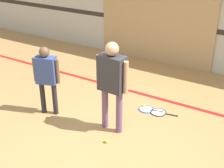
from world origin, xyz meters
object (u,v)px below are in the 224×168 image
object	(u,v)px
tennis_ball_near_instructor	(106,141)
person_instructor	(112,78)
racket_spare_on_floor	(147,109)
tennis_ball_by_spare_racket	(144,106)
person_student_left	(46,74)
racket_second_spare	(159,112)

from	to	relation	value
tennis_ball_near_instructor	person_instructor	bearing A→B (deg)	108.63
person_instructor	racket_spare_on_floor	distance (m)	1.35
racket_spare_on_floor	tennis_ball_by_spare_racket	world-z (taller)	tennis_ball_by_spare_racket
person_instructor	tennis_ball_by_spare_racket	size ratio (longest dim) A/B	23.95
tennis_ball_by_spare_racket	tennis_ball_near_instructor	bearing A→B (deg)	-90.60
person_student_left	tennis_ball_by_spare_racket	size ratio (longest dim) A/B	19.94
person_instructor	racket_spare_on_floor	size ratio (longest dim) A/B	3.15
person_instructor	person_student_left	xyz separation A→B (m)	(-1.29, -0.15, -0.16)
racket_second_spare	tennis_ball_near_instructor	xyz separation A→B (m)	(-0.36, -1.32, 0.02)
person_student_left	tennis_ball_by_spare_racket	distance (m)	1.98
tennis_ball_near_instructor	tennis_ball_by_spare_racket	bearing A→B (deg)	89.40
racket_second_spare	tennis_ball_near_instructor	size ratio (longest dim) A/B	8.33
person_instructor	tennis_ball_near_instructor	size ratio (longest dim) A/B	23.95
person_instructor	racket_spare_on_floor	bearing A→B (deg)	77.75
person_instructor	tennis_ball_near_instructor	bearing A→B (deg)	-68.85
person_student_left	tennis_ball_near_instructor	world-z (taller)	person_student_left
person_instructor	racket_second_spare	size ratio (longest dim) A/B	2.88
tennis_ball_near_instructor	person_student_left	bearing A→B (deg)	170.42
racket_spare_on_floor	tennis_ball_near_instructor	xyz separation A→B (m)	(-0.11, -1.30, 0.02)
racket_spare_on_floor	person_student_left	bearing A→B (deg)	-156.69
tennis_ball_near_instructor	racket_spare_on_floor	bearing A→B (deg)	85.26
person_student_left	racket_second_spare	bearing A→B (deg)	12.67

